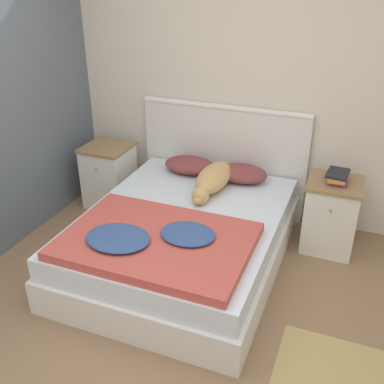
# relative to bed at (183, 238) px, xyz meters

# --- Properties ---
(ground_plane) EXTENTS (16.00, 16.00, 0.00)m
(ground_plane) POSITION_rel_bed_xyz_m (0.11, -1.06, -0.22)
(ground_plane) COLOR #896647
(wall_back) EXTENTS (9.00, 0.06, 2.55)m
(wall_back) POSITION_rel_bed_xyz_m (0.11, 1.07, 1.05)
(wall_back) COLOR beige
(wall_back) RESTS_ON ground_plane
(wall_side_left) EXTENTS (0.06, 3.10, 2.55)m
(wall_side_left) POSITION_rel_bed_xyz_m (-1.49, -0.01, 1.05)
(wall_side_left) COLOR slate
(wall_side_left) RESTS_ON ground_plane
(bed) EXTENTS (1.51, 1.94, 0.45)m
(bed) POSITION_rel_bed_xyz_m (0.00, 0.00, 0.00)
(bed) COLOR silver
(bed) RESTS_ON ground_plane
(headboard) EXTENTS (1.59, 0.06, 1.05)m
(headboard) POSITION_rel_bed_xyz_m (0.00, 0.99, 0.33)
(headboard) COLOR silver
(headboard) RESTS_ON ground_plane
(nightstand_left) EXTENTS (0.44, 0.45, 0.62)m
(nightstand_left) POSITION_rel_bed_xyz_m (-1.07, 0.66, 0.09)
(nightstand_left) COLOR silver
(nightstand_left) RESTS_ON ground_plane
(nightstand_right) EXTENTS (0.44, 0.45, 0.62)m
(nightstand_right) POSITION_rel_bed_xyz_m (1.07, 0.66, 0.09)
(nightstand_right) COLOR silver
(nightstand_right) RESTS_ON ground_plane
(pillow_left) EXTENTS (0.48, 0.33, 0.14)m
(pillow_left) POSITION_rel_bed_xyz_m (-0.25, 0.76, 0.30)
(pillow_left) COLOR brown
(pillow_left) RESTS_ON bed
(pillow_right) EXTENTS (0.48, 0.33, 0.14)m
(pillow_right) POSITION_rel_bed_xyz_m (0.25, 0.76, 0.30)
(pillow_right) COLOR brown
(pillow_right) RESTS_ON bed
(quilt) EXTENTS (1.29, 0.91, 0.12)m
(quilt) POSITION_rel_bed_xyz_m (-0.01, -0.47, 0.27)
(quilt) COLOR #BC4C42
(quilt) RESTS_ON bed
(dog) EXTENTS (0.26, 0.81, 0.19)m
(dog) POSITION_rel_bed_xyz_m (0.07, 0.51, 0.32)
(dog) COLOR tan
(dog) RESTS_ON bed
(book_stack) EXTENTS (0.18, 0.24, 0.09)m
(book_stack) POSITION_rel_bed_xyz_m (1.07, 0.66, 0.45)
(book_stack) COLOR #703D7F
(book_stack) RESTS_ON nightstand_right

